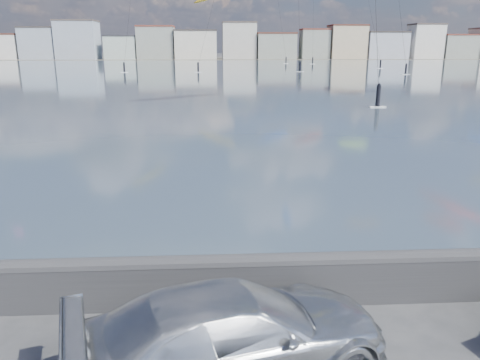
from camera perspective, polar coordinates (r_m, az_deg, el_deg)
name	(u,v)px	position (r m, az deg, el deg)	size (l,w,h in m)	color
bay_water	(211,72)	(97.15, -3.60, 13.06)	(500.00, 177.00, 0.00)	#425B65
far_shore_strip	(212,58)	(205.59, -3.48, 14.60)	(500.00, 60.00, 0.00)	#4C473D
seawall	(192,279)	(9.32, -5.82, -11.95)	(400.00, 0.36, 1.08)	#28282B
far_buildings	(215,43)	(191.53, -3.11, 16.30)	(240.79, 13.26, 14.60)	white
car_silver	(235,333)	(7.52, -0.66, -18.15)	(2.00, 4.93, 1.43)	silver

